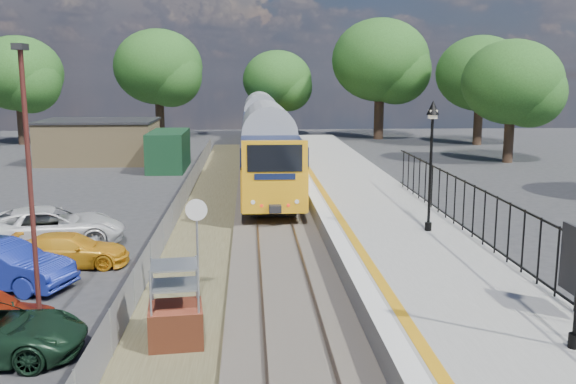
{
  "coord_description": "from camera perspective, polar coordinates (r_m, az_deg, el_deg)",
  "views": [
    {
      "loc": [
        -1.04,
        -15.85,
        6.35
      ],
      "look_at": [
        0.42,
        7.91,
        2.0
      ],
      "focal_mm": 40.0,
      "sensor_mm": 36.0,
      "label": 1
    }
  ],
  "objects": [
    {
      "name": "platform_edge",
      "position": [
        24.67,
        3.98,
        -2.42
      ],
      "size": [
        0.9,
        70.0,
        0.01
      ],
      "color": "silver",
      "rests_on": "platform"
    },
    {
      "name": "tree_line",
      "position": [
        57.9,
        -1.11,
        10.61
      ],
      "size": [
        56.8,
        43.8,
        11.88
      ],
      "color": "#332319",
      "rests_on": "ground"
    },
    {
      "name": "train",
      "position": [
        46.37,
        -2.22,
        5.39
      ],
      "size": [
        2.82,
        40.83,
        3.51
      ],
      "color": "orange",
      "rests_on": "ground"
    },
    {
      "name": "car_blue",
      "position": [
        21.22,
        -24.08,
        -5.96
      ],
      "size": [
        4.63,
        2.84,
        1.44
      ],
      "primitive_type": "imported",
      "rotation": [
        0.0,
        0.0,
        1.25
      ],
      "color": "navy",
      "rests_on": "ground"
    },
    {
      "name": "track_bed",
      "position": [
        26.28,
        -2.18,
        -3.43
      ],
      "size": [
        5.9,
        80.0,
        0.29
      ],
      "color": "#473F38",
      "rests_on": "ground"
    },
    {
      "name": "car_yellow",
      "position": [
        22.81,
        -18.81,
        -4.91
      ],
      "size": [
        3.91,
        1.68,
        1.12
      ],
      "primitive_type": "imported",
      "rotation": [
        0.0,
        0.0,
        1.6
      ],
      "color": "orange",
      "rests_on": "ground"
    },
    {
      "name": "speed_sign",
      "position": [
        17.92,
        -8.09,
        -3.56
      ],
      "size": [
        0.61,
        0.11,
        3.01
      ],
      "rotation": [
        0.0,
        0.0,
        -0.04
      ],
      "color": "#999EA3",
      "rests_on": "ground"
    },
    {
      "name": "car_white",
      "position": [
        25.55,
        -20.44,
        -2.95
      ],
      "size": [
        5.91,
        3.8,
        1.52
      ],
      "primitive_type": "imported",
      "rotation": [
        0.0,
        0.0,
        1.82
      ],
      "color": "silver",
      "rests_on": "ground"
    },
    {
      "name": "platform",
      "position": [
        25.12,
        8.65,
        -3.35
      ],
      "size": [
        5.0,
        70.0,
        0.9
      ],
      "primitive_type": "cube",
      "color": "gray",
      "rests_on": "ground"
    },
    {
      "name": "palisade_fence",
      "position": [
        20.12,
        18.77,
        -3.17
      ],
      "size": [
        0.12,
        26.0,
        2.0
      ],
      "color": "black",
      "rests_on": "platform"
    },
    {
      "name": "carpark_lamp",
      "position": [
        16.38,
        -22.0,
        1.44
      ],
      "size": [
        0.25,
        0.5,
        7.06
      ],
      "color": "#4C1E19",
      "rests_on": "ground"
    },
    {
      "name": "outbuilding",
      "position": [
        48.32,
        -15.32,
        4.26
      ],
      "size": [
        10.8,
        10.1,
        3.12
      ],
      "color": "tan",
      "rests_on": "ground"
    },
    {
      "name": "ground",
      "position": [
        17.1,
        0.23,
        -11.44
      ],
      "size": [
        120.0,
        120.0,
        0.0
      ],
      "primitive_type": "plane",
      "color": "#2D2D30",
      "rests_on": "ground"
    },
    {
      "name": "victorian_lamp_north",
      "position": [
        22.84,
        12.67,
        4.95
      ],
      "size": [
        0.44,
        0.44,
        4.6
      ],
      "color": "black",
      "rests_on": "platform"
    },
    {
      "name": "brick_plinth",
      "position": [
        15.61,
        -10.0,
        -9.95
      ],
      "size": [
        1.39,
        1.39,
        2.04
      ],
      "rotation": [
        0.0,
        0.0,
        0.11
      ],
      "color": "brown",
      "rests_on": "ground"
    },
    {
      "name": "wire_fence",
      "position": [
        28.61,
        -9.78,
        -1.39
      ],
      "size": [
        0.06,
        52.0,
        1.2
      ],
      "color": "#999EA3",
      "rests_on": "ground"
    }
  ]
}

